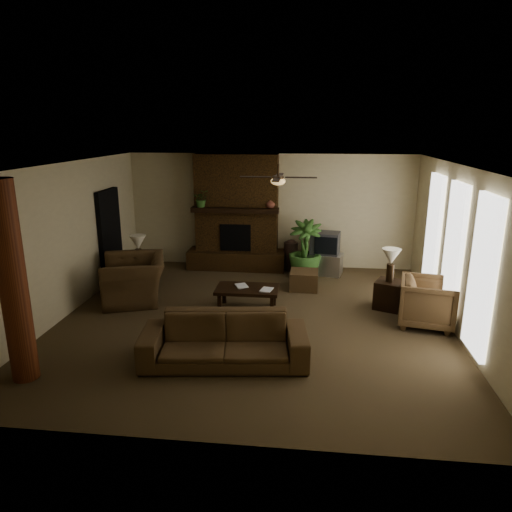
# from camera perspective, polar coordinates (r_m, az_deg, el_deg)

# --- Properties ---
(room_shell) EXTENTS (7.00, 7.00, 7.00)m
(room_shell) POSITION_cam_1_polar(r_m,az_deg,el_deg) (8.18, -0.32, 1.28)
(room_shell) COLOR brown
(room_shell) RESTS_ON ground
(fireplace) EXTENTS (2.40, 0.70, 2.80)m
(fireplace) POSITION_cam_1_polar(r_m,az_deg,el_deg) (11.46, -2.38, 4.16)
(fireplace) COLOR #4B2F14
(fireplace) RESTS_ON ground
(windows) EXTENTS (0.08, 3.65, 2.35)m
(windows) POSITION_cam_1_polar(r_m,az_deg,el_deg) (8.70, 23.03, 0.54)
(windows) COLOR white
(windows) RESTS_ON ground
(log_column) EXTENTS (0.36, 0.36, 2.80)m
(log_column) POSITION_cam_1_polar(r_m,az_deg,el_deg) (7.02, -27.63, -3.01)
(log_column) COLOR brown
(log_column) RESTS_ON ground
(doorway) EXTENTS (0.10, 1.00, 2.10)m
(doorway) POSITION_cam_1_polar(r_m,az_deg,el_deg) (10.88, -17.44, 2.27)
(doorway) COLOR black
(doorway) RESTS_ON ground
(ceiling_fan) EXTENTS (1.35, 1.35, 0.37)m
(ceiling_fan) POSITION_cam_1_polar(r_m,az_deg,el_deg) (8.24, 2.72, 9.35)
(ceiling_fan) COLOR #322416
(ceiling_fan) RESTS_ON ceiling
(sofa) EXTENTS (2.53, 1.00, 0.96)m
(sofa) POSITION_cam_1_polar(r_m,az_deg,el_deg) (7.00, -3.90, -9.31)
(sofa) COLOR #503B22
(sofa) RESTS_ON ground
(armchair_left) EXTENTS (1.28, 1.59, 1.20)m
(armchair_left) POSITION_cam_1_polar(r_m,az_deg,el_deg) (9.68, -14.73, -1.90)
(armchair_left) COLOR #503B22
(armchair_left) RESTS_ON ground
(armchair_right) EXTENTS (1.02, 1.07, 0.94)m
(armchair_right) POSITION_cam_1_polar(r_m,az_deg,el_deg) (8.76, 20.30, -5.11)
(armchair_right) COLOR #503B22
(armchair_right) RESTS_ON ground
(coffee_table) EXTENTS (1.20, 0.70, 0.43)m
(coffee_table) POSITION_cam_1_polar(r_m,az_deg,el_deg) (8.99, -1.07, -4.25)
(coffee_table) COLOR black
(coffee_table) RESTS_ON ground
(ottoman) EXTENTS (0.62, 0.62, 0.40)m
(ottoman) POSITION_cam_1_polar(r_m,az_deg,el_deg) (10.19, 5.90, -2.94)
(ottoman) COLOR #503B22
(ottoman) RESTS_ON ground
(tv_stand) EXTENTS (0.94, 0.68, 0.50)m
(tv_stand) POSITION_cam_1_polar(r_m,az_deg,el_deg) (11.27, 8.29, -0.93)
(tv_stand) COLOR #B4B4B6
(tv_stand) RESTS_ON ground
(tv) EXTENTS (0.73, 0.64, 0.52)m
(tv) POSITION_cam_1_polar(r_m,az_deg,el_deg) (11.14, 8.48, 1.59)
(tv) COLOR #39393B
(tv) RESTS_ON tv_stand
(floor_vase) EXTENTS (0.34, 0.34, 0.77)m
(floor_vase) POSITION_cam_1_polar(r_m,az_deg,el_deg) (11.43, 4.30, 0.37)
(floor_vase) COLOR #34231C
(floor_vase) RESTS_ON ground
(floor_plant) EXTENTS (0.79, 1.37, 0.75)m
(floor_plant) POSITION_cam_1_polar(r_m,az_deg,el_deg) (10.94, 5.96, -0.67)
(floor_plant) COLOR #366127
(floor_plant) RESTS_ON ground
(side_table_left) EXTENTS (0.52, 0.52, 0.55)m
(side_table_left) POSITION_cam_1_polar(r_m,az_deg,el_deg) (10.48, -14.09, -2.38)
(side_table_left) COLOR black
(side_table_left) RESTS_ON ground
(lamp_left) EXTENTS (0.36, 0.36, 0.65)m
(lamp_left) POSITION_cam_1_polar(r_m,az_deg,el_deg) (10.22, -14.26, 1.39)
(lamp_left) COLOR #322416
(lamp_left) RESTS_ON side_table_left
(side_table_right) EXTENTS (0.66, 0.66, 0.55)m
(side_table_right) POSITION_cam_1_polar(r_m,az_deg,el_deg) (9.41, 16.01, -4.59)
(side_table_right) COLOR black
(side_table_right) RESTS_ON ground
(lamp_right) EXTENTS (0.39, 0.39, 0.65)m
(lamp_right) POSITION_cam_1_polar(r_m,az_deg,el_deg) (9.18, 16.23, -0.35)
(lamp_right) COLOR #322416
(lamp_right) RESTS_ON side_table_right
(mantel_plant) EXTENTS (0.48, 0.51, 0.33)m
(mantel_plant) POSITION_cam_1_polar(r_m,az_deg,el_deg) (11.24, -6.70, 6.79)
(mantel_plant) COLOR #366127
(mantel_plant) RESTS_ON fireplace
(mantel_vase) EXTENTS (0.26, 0.26, 0.22)m
(mantel_vase) POSITION_cam_1_polar(r_m,az_deg,el_deg) (11.07, 1.79, 6.47)
(mantel_vase) COLOR brown
(mantel_vase) RESTS_ON fireplace
(book_a) EXTENTS (0.21, 0.11, 0.29)m
(book_a) POSITION_cam_1_polar(r_m,az_deg,el_deg) (8.96, -2.46, -2.96)
(book_a) COLOR #999999
(book_a) RESTS_ON coffee_table
(book_b) EXTENTS (0.21, 0.07, 0.29)m
(book_b) POSITION_cam_1_polar(r_m,az_deg,el_deg) (8.81, 0.65, -3.27)
(book_b) COLOR #999999
(book_b) RESTS_ON coffee_table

